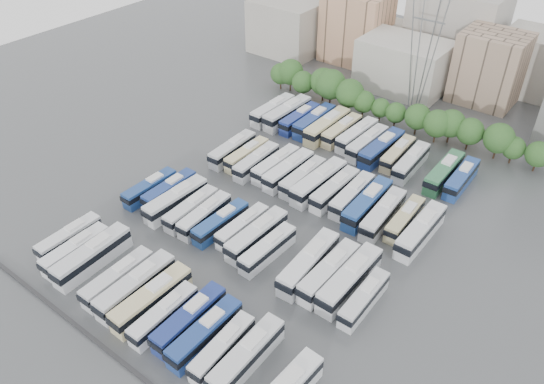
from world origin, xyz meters
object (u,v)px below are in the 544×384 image
Objects in this scene: bus_r1_s8 at (268,249)px; bus_r3_s13 at (461,178)px; bus_r1_s10 at (309,263)px; bus_r2_s7 at (319,182)px; bus_r0_s2 at (92,256)px; bus_r2_s3 at (256,162)px; bus_r0_s0 at (69,237)px; bus_r2_s13 at (421,230)px; bus_r3_s7 at (367,143)px; bus_r3_s1 at (287,113)px; bus_r0_s6 at (152,299)px; bus_r3_s10 at (411,162)px; bus_r3_s2 at (300,119)px; bus_r1_s5 at (221,222)px; bus_r1_s0 at (150,188)px; electricity_pylon at (426,32)px; bus_r1_s12 at (350,279)px; bus_r2_s2 at (247,155)px; bus_r0_s9 at (205,333)px; bus_r3_s4 at (327,126)px; bus_r1_s11 at (329,272)px; bus_r2_s10 at (367,204)px; bus_r1_s4 at (205,215)px; bus_r2_s5 at (288,170)px; bus_r0_s4 at (118,278)px; bus_r1_s13 at (364,299)px; bus_r2_s4 at (276,164)px; bus_r2_s12 at (405,219)px; bus_r1_s7 at (257,235)px; bus_r2_s8 at (335,189)px; bus_r3_s0 at (273,110)px; bus_r0_s5 at (136,286)px; bus_r3_s12 at (444,172)px; bus_r1_s1 at (170,190)px; bus_r3_s5 at (342,130)px; bus_r3_s3 at (314,121)px; bus_r1_s2 at (176,200)px; bus_r3_s6 at (357,135)px; bus_r2_s1 at (233,149)px; bus_r2_s9 at (352,195)px; bus_r0_s7 at (164,315)px; bus_r3_s8 at (381,148)px; bus_r0_s1 at (76,250)px; bus_r0_s8 at (189,319)px.

bus_r3_s13 is at bearing 68.00° from bus_r1_s8.
bus_r2_s7 reaches higher than bus_r1_s10.
bus_r2_s3 is at bearing 82.58° from bus_r0_s2.
bus_r2_s13 reaches higher than bus_r0_s0.
bus_r0_s0 is at bearing -130.10° from bus_r3_s13.
bus_r3_s1 is at bearing -178.20° from bus_r3_s7.
bus_r0_s6 reaches higher than bus_r3_s10.
bus_r2_s7 is at bearing -46.31° from bus_r3_s2.
bus_r1_s5 is at bearing 45.75° from bus_r0_s0.
bus_r0_s6 is at bearing -40.45° from bus_r1_s0.
bus_r1_s12 is (16.23, -54.86, -16.56)m from electricity_pylon.
bus_r0_s6 is 1.17× the size of bus_r2_s2.
bus_r0_s9 is 0.88× the size of bus_r3_s4.
bus_r2_s10 is (-3.55, 17.50, 0.08)m from bus_r1_s11.
bus_r2_s5 is (3.38, 18.87, 0.19)m from bus_r1_s4.
bus_r1_s13 is at bearing 30.28° from bus_r0_s4.
bus_r1_s13 is 53.72m from bus_r3_s1.
bus_r1_s12 is 1.15× the size of bus_r2_s4.
bus_r2_s12 is (-3.29, 19.18, 0.03)m from bus_r1_s13.
bus_r1_s11 is 3.19m from bus_r1_s12.
bus_r0_s0 is at bearing -140.77° from bus_r2_s13.
bus_r2_s8 is at bearing 81.26° from bus_r1_s7.
bus_r1_s0 is at bearing -88.52° from bus_r3_s0.
bus_r3_s10 is (23.36, 17.61, 0.07)m from bus_r2_s3.
electricity_pylon is at bearing 85.16° from bus_r1_s5.
electricity_pylon is 2.98× the size of bus_r1_s8.
bus_r3_s12 is at bearing 65.76° from bus_r0_s5.
bus_r1_s1 is 0.82× the size of bus_r1_s12.
bus_r3_s5 is (3.34, 55.66, 0.00)m from bus_r0_s4.
bus_r1_s7 is 16.60m from bus_r1_s12.
bus_r0_s5 is 1.02× the size of bus_r3_s3.
bus_r1_s0 is at bearing -105.30° from bus_r3_s3.
bus_r1_s4 is 36.76m from bus_r3_s4.
bus_r0_s5 is 1.04× the size of bus_r1_s7.
bus_r1_s2 is 40.24m from bus_r3_s6.
bus_r1_s5 is 38.44m from bus_r3_s1.
bus_r2_s13 is (39.81, -0.38, 0.20)m from bus_r2_s1.
bus_r2_s8 reaches higher than bus_r3_s5.
bus_r3_s10 is (26.61, 35.45, -0.10)m from bus_r1_s2.
bus_r2_s9 reaches higher than bus_r2_s2.
bus_r3_s13 is (26.31, 17.15, -0.10)m from bus_r2_s5.
bus_r0_s7 is 0.87× the size of bus_r3_s0.
bus_r1_s5 is 0.83× the size of bus_r1_s10.
bus_r1_s11 is at bearing 5.16° from bus_r1_s5.
bus_r2_s8 is at bearing -88.17° from bus_r3_s8.
bus_r0_s1 is 67.03m from bus_r3_s13.
bus_r2_s5 is 18.69m from bus_r3_s7.
bus_r2_s5 is (9.74, 0.30, 0.22)m from bus_r2_s2.
bus_r0_s8 is 1.08× the size of bus_r1_s1.
bus_r1_s0 is 23.52m from bus_r2_s4.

